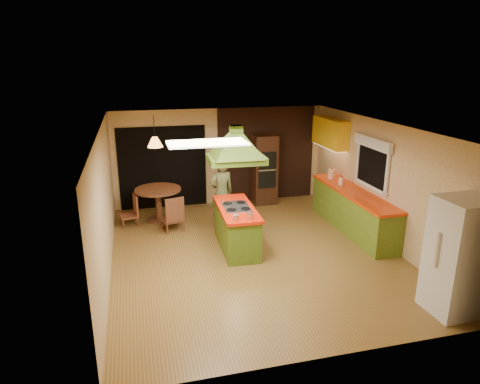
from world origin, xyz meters
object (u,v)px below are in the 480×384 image
object	(u,v)px
canister_large	(331,174)
dining_table	(158,198)
man	(221,193)
kitchen_island	(236,227)
refrigerator	(459,257)
wall_oven	(264,169)

from	to	relation	value
canister_large	dining_table	bearing A→B (deg)	171.80
dining_table	canister_large	size ratio (longest dim) A/B	4.57
man	dining_table	distance (m)	1.56
man	canister_large	xyz separation A→B (m)	(2.73, 0.10, 0.23)
kitchen_island	canister_large	bearing A→B (deg)	28.15
refrigerator	canister_large	bearing A→B (deg)	88.01
refrigerator	canister_large	world-z (taller)	refrigerator
wall_oven	refrigerator	bearing A→B (deg)	-79.35
wall_oven	canister_large	world-z (taller)	wall_oven
dining_table	kitchen_island	bearing A→B (deg)	-53.28
refrigerator	man	bearing A→B (deg)	120.88
refrigerator	wall_oven	xyz separation A→B (m)	(-1.27, 5.65, 0.01)
man	wall_oven	size ratio (longest dim) A/B	0.88
man	refrigerator	bearing A→B (deg)	108.80
refrigerator	kitchen_island	bearing A→B (deg)	129.59
kitchen_island	dining_table	xyz separation A→B (m)	(-1.42, 1.91, 0.12)
refrigerator	dining_table	world-z (taller)	refrigerator
refrigerator	wall_oven	size ratio (longest dim) A/B	0.99
wall_oven	dining_table	size ratio (longest dim) A/B	1.70
wall_oven	canister_large	xyz separation A→B (m)	(1.30, -1.30, 0.12)
refrigerator	dining_table	bearing A→B (deg)	127.96
man	dining_table	world-z (taller)	man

